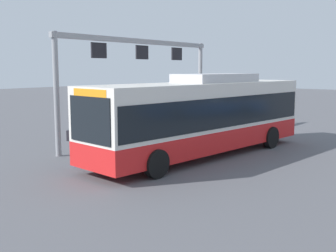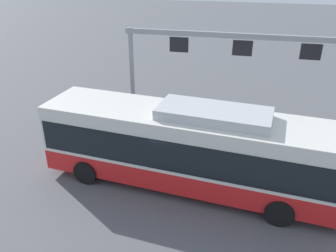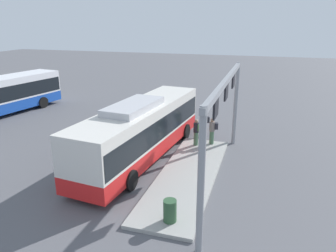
{
  "view_description": "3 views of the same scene",
  "coord_description": "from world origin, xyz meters",
  "px_view_note": "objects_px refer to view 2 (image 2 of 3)",
  "views": [
    {
      "loc": [
        14.54,
        9.51,
        3.69
      ],
      "look_at": [
        2.31,
        -0.07,
        1.52
      ],
      "focal_mm": 44.23,
      "sensor_mm": 36.0,
      "label": 1
    },
    {
      "loc": [
        -1.87,
        11.57,
        8.41
      ],
      "look_at": [
        1.21,
        -1.55,
        1.76
      ],
      "focal_mm": 37.62,
      "sensor_mm": 36.0,
      "label": 2
    },
    {
      "loc": [
        -15.87,
        -6.44,
        7.56
      ],
      "look_at": [
        1.92,
        -0.94,
        1.41
      ],
      "focal_mm": 34.14,
      "sensor_mm": 36.0,
      "label": 3
    }
  ],
  "objects_px": {
    "person_boarding": "(106,125)",
    "person_waiting_near": "(143,118)",
    "person_waiting_mid": "(148,127)",
    "bus_main": "(190,146)",
    "trash_bin": "(328,147)"
  },
  "relations": [
    {
      "from": "trash_bin",
      "to": "person_boarding",
      "type": "bearing_deg",
      "value": 3.71
    },
    {
      "from": "person_waiting_near",
      "to": "person_waiting_mid",
      "type": "relative_size",
      "value": 1.0
    },
    {
      "from": "bus_main",
      "to": "trash_bin",
      "type": "bearing_deg",
      "value": -143.49
    },
    {
      "from": "person_boarding",
      "to": "person_waiting_near",
      "type": "distance_m",
      "value": 1.85
    },
    {
      "from": "person_waiting_near",
      "to": "trash_bin",
      "type": "bearing_deg",
      "value": 69.73
    },
    {
      "from": "person_waiting_near",
      "to": "bus_main",
      "type": "bearing_deg",
      "value": 20.7
    },
    {
      "from": "person_boarding",
      "to": "person_waiting_mid",
      "type": "bearing_deg",
      "value": 57.98
    },
    {
      "from": "person_boarding",
      "to": "person_waiting_near",
      "type": "xyz_separation_m",
      "value": [
        -1.64,
        -0.83,
        0.16
      ]
    },
    {
      "from": "person_boarding",
      "to": "person_waiting_mid",
      "type": "height_order",
      "value": "person_waiting_mid"
    },
    {
      "from": "bus_main",
      "to": "person_boarding",
      "type": "bearing_deg",
      "value": -24.6
    },
    {
      "from": "person_boarding",
      "to": "person_waiting_near",
      "type": "relative_size",
      "value": 1.0
    },
    {
      "from": "person_waiting_mid",
      "to": "trash_bin",
      "type": "xyz_separation_m",
      "value": [
        -8.12,
        -0.74,
        -0.44
      ]
    },
    {
      "from": "person_boarding",
      "to": "trash_bin",
      "type": "xyz_separation_m",
      "value": [
        -10.28,
        -0.67,
        -0.28
      ]
    },
    {
      "from": "bus_main",
      "to": "person_waiting_near",
      "type": "height_order",
      "value": "bus_main"
    },
    {
      "from": "bus_main",
      "to": "person_boarding",
      "type": "height_order",
      "value": "bus_main"
    }
  ]
}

